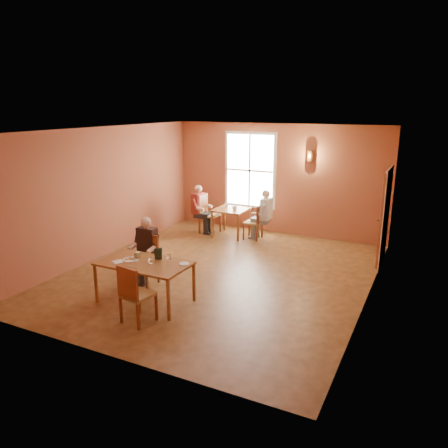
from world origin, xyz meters
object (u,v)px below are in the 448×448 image
at_px(chair_empty, 138,293).
at_px(chair_diner_maroon, 210,214).
at_px(diner_main, 143,254).
at_px(diner_maroon, 209,210).
at_px(main_table, 145,282).
at_px(diner_white, 254,215).
at_px(second_table, 231,222).
at_px(chair_diner_white, 253,222).
at_px(chair_diner_main, 144,261).

relative_size(chair_empty, chair_diner_maroon, 0.94).
bearing_deg(diner_main, diner_maroon, -81.53).
height_order(diner_main, chair_empty, diner_main).
xyz_separation_m(main_table, diner_maroon, (-1.07, 4.45, 0.27)).
distance_m(main_table, chair_diner_maroon, 4.57).
xyz_separation_m(main_table, chair_empty, (0.35, -0.67, 0.12)).
xyz_separation_m(chair_empty, diner_white, (-0.06, 5.12, 0.14)).
height_order(second_table, diner_white, diner_white).
bearing_deg(diner_main, chair_diner_white, -101.24).
distance_m(chair_empty, second_table, 5.17).
height_order(main_table, chair_diner_main, chair_diner_main).
bearing_deg(chair_empty, second_table, 107.90).
height_order(chair_diner_white, diner_white, diner_white).
xyz_separation_m(diner_white, chair_diner_maroon, (-1.33, 0.00, -0.11)).
relative_size(diner_white, diner_maroon, 1.00).
bearing_deg(second_table, diner_main, -91.65).
xyz_separation_m(second_table, diner_maroon, (-0.68, 0.00, 0.27)).
bearing_deg(chair_diner_maroon, chair_diner_white, 90.00).
distance_m(chair_diner_main, chair_diner_maroon, 3.83).
relative_size(second_table, diner_white, 0.66).
height_order(second_table, chair_diner_white, chair_diner_white).
relative_size(main_table, diner_white, 1.26).
relative_size(diner_main, chair_diner_maroon, 1.19).
xyz_separation_m(main_table, chair_diner_main, (-0.50, 0.65, 0.11)).
bearing_deg(main_table, diner_white, 86.26).
bearing_deg(chair_diner_main, main_table, 127.57).
bearing_deg(second_table, chair_empty, -81.76).
bearing_deg(diner_white, chair_diner_maroon, 90.00).
height_order(chair_diner_main, chair_diner_maroon, chair_diner_maroon).
bearing_deg(chair_diner_main, chair_empty, 122.80).
xyz_separation_m(chair_diner_main, diner_white, (0.79, 3.80, 0.15)).
distance_m(second_table, diner_white, 0.73).
xyz_separation_m(diner_main, diner_white, (0.79, 3.83, 0.01)).
height_order(chair_empty, chair_diner_maroon, chair_diner_maroon).
distance_m(second_table, chair_diner_white, 0.66).
xyz_separation_m(main_table, chair_diner_white, (0.26, 4.45, 0.09)).
bearing_deg(chair_diner_maroon, diner_white, 90.00).
distance_m(main_table, diner_main, 0.84).
distance_m(main_table, diner_white, 4.46).
relative_size(chair_diner_main, diner_maroon, 0.76).
bearing_deg(diner_maroon, main_table, 13.53).
relative_size(main_table, diner_maroon, 1.26).
height_order(chair_empty, chair_diner_white, chair_empty).
xyz_separation_m(chair_diner_main, diner_maroon, (-0.57, 3.80, 0.15)).
relative_size(chair_diner_main, chair_empty, 0.98).
bearing_deg(diner_main, diner_white, -101.67).
xyz_separation_m(main_table, diner_main, (-0.50, 0.62, 0.26)).
xyz_separation_m(chair_empty, diner_maroon, (-1.42, 5.12, 0.14)).
distance_m(second_table, diner_maroon, 0.73).
bearing_deg(diner_white, chair_empty, -179.32).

